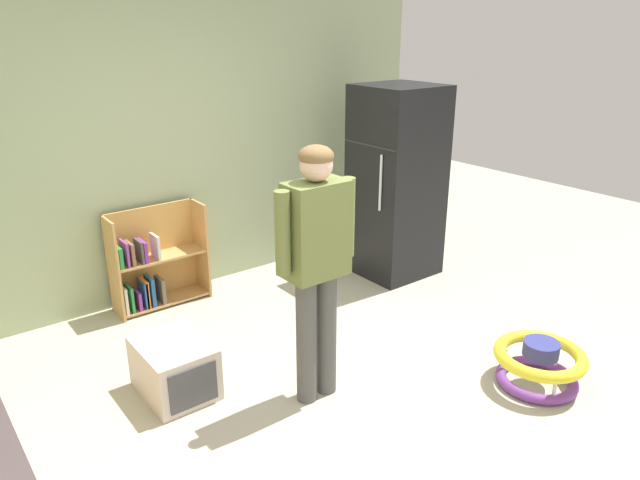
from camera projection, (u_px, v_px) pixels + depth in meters
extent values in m
plane|color=#BAB69F|center=(351.00, 406.00, 3.75)|extent=(12.00, 12.00, 0.00)
cube|color=#9FAF87|center=(176.00, 141.00, 5.01)|extent=(5.20, 0.06, 2.70)
sphere|color=silver|center=(3.00, 436.00, 2.64)|extent=(0.04, 0.04, 0.04)
cube|color=black|center=(396.00, 182.00, 5.50)|extent=(0.70, 0.68, 1.78)
cylinder|color=silver|center=(381.00, 183.00, 5.14)|extent=(0.02, 0.02, 0.50)
cube|color=#333333|center=(369.00, 145.00, 5.16)|extent=(0.01, 0.67, 0.01)
cube|color=tan|center=(113.00, 269.00, 4.75)|extent=(0.02, 0.28, 0.85)
cube|color=tan|center=(201.00, 248.00, 5.20)|extent=(0.02, 0.28, 0.85)
cube|color=tan|center=(153.00, 254.00, 5.07)|extent=(0.80, 0.02, 0.85)
cube|color=tan|center=(164.00, 300.00, 5.11)|extent=(0.76, 0.24, 0.02)
cube|color=tan|center=(159.00, 257.00, 4.97)|extent=(0.76, 0.24, 0.02)
cube|color=beige|center=(123.00, 299.00, 4.85)|extent=(0.02, 0.17, 0.23)
cube|color=#268F3F|center=(118.00, 257.00, 4.72)|extent=(0.03, 0.17, 0.18)
cube|color=#298B41|center=(130.00, 298.00, 4.88)|extent=(0.02, 0.17, 0.22)
cube|color=#843F92|center=(125.00, 253.00, 4.74)|extent=(0.02, 0.17, 0.21)
cube|color=#82328F|center=(137.00, 299.00, 4.92)|extent=(0.03, 0.17, 0.16)
cube|color=brown|center=(130.00, 253.00, 4.77)|extent=(0.03, 0.17, 0.19)
cube|color=#2E59A7|center=(143.00, 294.00, 4.95)|extent=(0.03, 0.17, 0.23)
cube|color=#464447|center=(139.00, 251.00, 4.81)|extent=(0.02, 0.17, 0.19)
cube|color=orange|center=(145.00, 293.00, 4.95)|extent=(0.03, 0.17, 0.24)
cube|color=purple|center=(143.00, 251.00, 4.83)|extent=(0.03, 0.17, 0.18)
cube|color=#255895|center=(150.00, 290.00, 4.98)|extent=(0.03, 0.17, 0.26)
cube|color=beige|center=(155.00, 246.00, 4.89)|extent=(0.02, 0.17, 0.21)
cube|color=brown|center=(160.00, 290.00, 5.03)|extent=(0.03, 0.17, 0.22)
cylinder|color=#4F4F4E|center=(306.00, 341.00, 3.69)|extent=(0.13, 0.13, 0.85)
cylinder|color=#4F4F4E|center=(326.00, 333.00, 3.78)|extent=(0.13, 0.13, 0.85)
cube|color=olive|center=(316.00, 230.00, 3.48)|extent=(0.38, 0.22, 0.59)
cylinder|color=olive|center=(283.00, 234.00, 3.33)|extent=(0.09, 0.09, 0.50)
cylinder|color=olive|center=(347.00, 217.00, 3.61)|extent=(0.09, 0.09, 0.50)
sphere|color=beige|center=(316.00, 165.00, 3.34)|extent=(0.19, 0.19, 0.19)
ellipsoid|color=brown|center=(316.00, 156.00, 3.33)|extent=(0.20, 0.20, 0.13)
torus|color=purple|center=(537.00, 379.00, 3.98)|extent=(0.54, 0.54, 0.07)
torus|color=yellow|center=(540.00, 355.00, 3.91)|extent=(0.60, 0.60, 0.08)
cylinder|color=navy|center=(541.00, 349.00, 3.90)|extent=(0.23, 0.23, 0.10)
cylinder|color=silver|center=(557.00, 357.00, 4.07)|extent=(0.02, 0.02, 0.18)
cylinder|color=silver|center=(504.00, 361.00, 4.02)|extent=(0.02, 0.02, 0.18)
cylinder|color=silver|center=(555.00, 386.00, 3.74)|extent=(0.02, 0.02, 0.18)
cube|color=beige|center=(174.00, 368.00, 3.85)|extent=(0.42, 0.54, 0.36)
cube|color=#424247|center=(194.00, 387.00, 3.64)|extent=(0.32, 0.01, 0.27)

